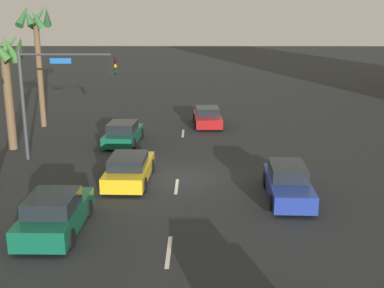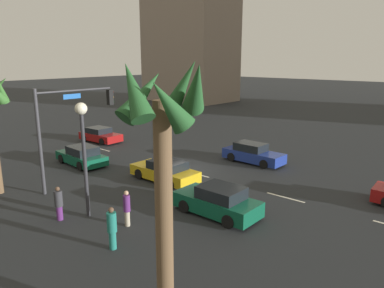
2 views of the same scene
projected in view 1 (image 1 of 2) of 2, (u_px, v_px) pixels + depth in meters
name	position (u px, v px, depth m)	size (l,w,h in m)	color
ground_plane	(178.00, 178.00, 22.98)	(220.00, 220.00, 0.00)	#232628
lane_stripe_2	(169.00, 252.00, 15.77)	(2.23, 0.14, 0.01)	silver
lane_stripe_3	(177.00, 186.00, 21.85)	(1.99, 0.14, 0.01)	silver
lane_stripe_4	(183.00, 133.00, 31.86)	(2.17, 0.14, 0.01)	silver
car_0	(129.00, 169.00, 22.40)	(4.57, 2.04, 1.32)	gold
car_2	(288.00, 183.00, 20.36)	(4.55, 1.92, 1.42)	navy
car_3	(207.00, 117.00, 34.07)	(4.14, 2.09, 1.29)	maroon
car_4	(55.00, 214.00, 17.13)	(4.27, 1.99, 1.46)	#0F5138
car_5	(123.00, 133.00, 29.21)	(4.35, 2.11, 1.36)	#0F5138
traffic_signal	(55.00, 86.00, 24.99)	(0.33, 5.15, 5.87)	#38383D
palm_tree_0	(36.00, 36.00, 32.47)	(2.30, 2.51, 8.43)	brown
palm_tree_2	(5.00, 65.00, 26.91)	(2.66, 2.86, 6.66)	brown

